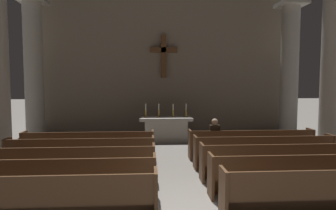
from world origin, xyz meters
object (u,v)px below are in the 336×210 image
(pew_right_row_5, at_px, (251,144))
(candlestick_outer_right, at_px, (186,113))
(pew_right_row_1, at_px, (332,192))
(candlestick_inner_right, at_px, (173,113))
(pew_left_row_4, at_px, (81,154))
(altar, at_px, (166,128))
(pew_left_row_3, at_px, (71,165))
(pew_left_row_5, at_px, (89,146))
(pew_left_row_1, at_px, (39,200))
(candlestick_inner_left, at_px, (159,113))
(pew_left_row_2, at_px, (58,179))
(pew_right_row_2, at_px, (302,174))
(lone_worshipper, at_px, (214,137))
(pew_right_row_4, at_px, (264,151))
(column_left_third, at_px, (34,72))
(column_right_third, at_px, (289,73))
(column_right_second, at_px, (333,70))
(pew_right_row_3, at_px, (280,161))
(candlestick_outer_left, at_px, (146,113))

(pew_right_row_5, bearing_deg, candlestick_outer_right, 119.88)
(pew_right_row_1, xyz_separation_m, candlestick_inner_right, (-2.31, 7.42, 0.71))
(pew_left_row_4, bearing_deg, altar, 57.85)
(pew_left_row_3, distance_m, pew_left_row_5, 2.18)
(pew_left_row_1, height_order, pew_left_row_3, same)
(pew_right_row_5, distance_m, candlestick_inner_left, 4.28)
(pew_left_row_3, xyz_separation_m, candlestick_outer_right, (3.46, 5.24, 0.71))
(pew_left_row_2, bearing_deg, altar, 67.60)
(pew_right_row_1, height_order, pew_right_row_2, same)
(lone_worshipper, bearing_deg, candlestick_outer_right, 100.15)
(pew_left_row_2, distance_m, pew_right_row_2, 5.22)
(pew_left_row_4, xyz_separation_m, pew_right_row_1, (5.22, -3.27, 0.00))
(pew_right_row_1, distance_m, pew_right_row_4, 3.27)
(column_left_third, xyz_separation_m, candlestick_outer_right, (6.43, -0.61, -1.73))
(column_right_third, relative_size, lone_worshipper, 4.55)
(pew_left_row_2, xyz_separation_m, column_right_second, (8.19, 3.74, 2.44))
(candlestick_inner_right, bearing_deg, pew_left_row_1, -111.41)
(pew_left_row_3, distance_m, pew_right_row_3, 5.22)
(pew_left_row_5, bearing_deg, candlestick_outer_right, 41.51)
(candlestick_outer_left, bearing_deg, candlestick_outer_right, 0.00)
(pew_right_row_4, xyz_separation_m, column_left_third, (-8.19, 4.76, 2.44))
(candlestick_inner_left, bearing_deg, pew_right_row_3, -60.97)
(column_left_third, xyz_separation_m, column_right_third, (11.17, 0.00, 0.00))
(pew_right_row_1, height_order, pew_right_row_3, same)
(pew_left_row_2, height_order, candlestick_inner_right, candlestick_inner_right)
(altar, height_order, candlestick_outer_left, candlestick_outer_left)
(candlestick_inner_right, height_order, candlestick_outer_right, same)
(pew_left_row_3, distance_m, pew_right_row_1, 5.66)
(candlestick_outer_left, xyz_separation_m, candlestick_inner_left, (0.55, 0.00, 0.00))
(pew_left_row_1, distance_m, pew_right_row_5, 6.80)
(pew_left_row_2, bearing_deg, pew_left_row_4, 90.00)
(pew_right_row_3, relative_size, altar, 1.85)
(pew_right_row_2, height_order, pew_right_row_4, same)
(pew_left_row_2, xyz_separation_m, pew_right_row_2, (5.22, 0.00, 0.00))
(column_right_second, relative_size, column_left_third, 1.00)
(pew_right_row_3, relative_size, lone_worshipper, 3.09)
(candlestick_inner_right, distance_m, candlestick_outer_right, 0.55)
(pew_left_row_3, bearing_deg, pew_right_row_1, -22.67)
(pew_left_row_5, bearing_deg, pew_right_row_4, -11.80)
(pew_left_row_5, xyz_separation_m, candlestick_inner_left, (2.31, 3.06, 0.71))
(pew_left_row_2, bearing_deg, pew_right_row_4, 22.67)
(pew_left_row_1, height_order, pew_left_row_4, same)
(pew_right_row_1, height_order, pew_right_row_5, same)
(column_left_third, relative_size, column_right_third, 1.00)
(pew_left_row_3, distance_m, candlestick_outer_right, 6.32)
(lone_worshipper, bearing_deg, pew_left_row_1, -132.29)
(candlestick_outer_left, bearing_deg, pew_right_row_3, -56.57)
(pew_left_row_4, xyz_separation_m, candlestick_inner_right, (2.91, 4.15, 0.71))
(pew_right_row_5, bearing_deg, pew_left_row_3, -157.33)
(pew_right_row_1, relative_size, column_right_second, 0.68)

